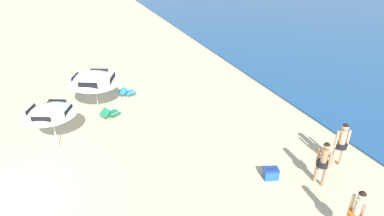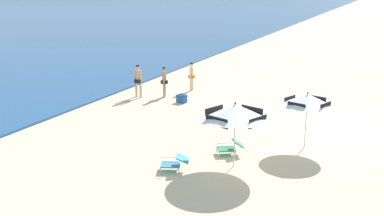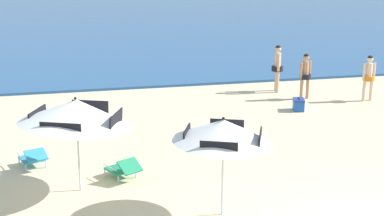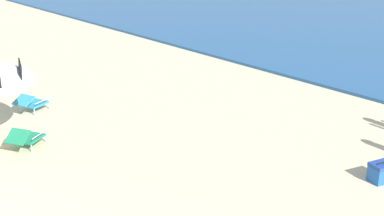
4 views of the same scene
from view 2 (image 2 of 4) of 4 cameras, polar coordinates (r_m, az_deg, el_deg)
ground_plane at (r=19.57m, az=19.65°, el=-2.58°), size 800.00×800.00×0.00m
beach_umbrella_striped_main at (r=14.10m, az=5.55°, el=-0.58°), size 3.23×3.21×2.22m
beach_umbrella_striped_second at (r=16.36m, az=14.58°, el=0.99°), size 2.16×2.14×2.06m
lounge_chair_under_umbrella at (r=15.61m, az=4.92°, el=-5.00°), size 0.89×1.03×0.53m
lounge_chair_beside_umbrella at (r=14.18m, az=-2.23°, el=-6.99°), size 0.79×1.00×0.51m
person_standing_near_shore at (r=24.09m, az=-6.92°, el=3.78°), size 0.43×0.52×1.77m
person_standing_beside at (r=25.58m, az=-0.07°, el=4.33°), size 0.49×0.40×1.63m
person_wading_in at (r=24.01m, az=-3.58°, el=3.65°), size 0.47×0.40×1.65m
cooler_box at (r=22.89m, az=-1.33°, el=1.21°), size 0.48×0.57×0.43m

